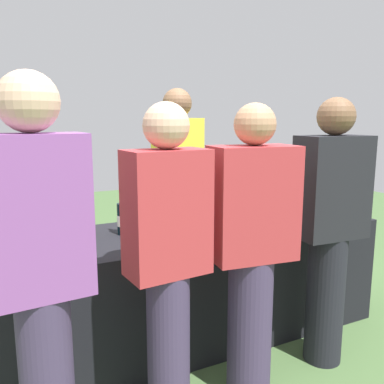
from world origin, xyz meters
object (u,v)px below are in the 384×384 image
Objects in this scene: guest_0 at (40,274)px; guest_3 at (330,225)px; wine_bottle_1 at (123,218)px; wine_glass_3 at (231,214)px; wine_bottle_2 at (274,199)px; wine_bottle_0 at (60,221)px; guest_2 at (252,247)px; wine_glass_0 at (84,235)px; wine_glass_2 at (194,219)px; wine_glass_5 at (291,206)px; wine_bottle_3 at (292,197)px; wine_glass_4 at (262,210)px; wine_glass_1 at (159,227)px; server_pouring at (178,186)px; guest_1 at (168,258)px.

guest_0 is 1.66m from guest_3.
wine_glass_3 is at bearing -13.61° from wine_bottle_1.
wine_bottle_2 is 0.18× the size of guest_3.
wine_bottle_0 is 0.20× the size of guest_2.
wine_glass_0 is 0.70m from wine_glass_2.
wine_bottle_2 is 2.13× the size of wine_glass_5.
guest_2 is at bearing -139.41° from wine_bottle_3.
wine_bottle_0 is 0.19× the size of guest_3.
wine_glass_3 is at bearing 4.75° from wine_glass_0.
wine_bottle_1 is at bearing 170.86° from wine_glass_4.
wine_glass_3 is 1.03× the size of wine_glass_4.
wine_glass_5 is at bearing 45.81° from guest_2.
wine_glass_1 is 0.83m from wine_glass_4.
guest_2 reaches higher than wine_glass_4.
guest_0 reaches higher than wine_glass_3.
server_pouring reaches higher than guest_3.
wine_bottle_0 is 1.80m from wine_bottle_3.
wine_glass_0 is 1.01m from wine_glass_3.
server_pouring is 1.07× the size of guest_3.
guest_0 is (-1.57, -0.71, 0.05)m from wine_glass_4.
wine_glass_4 is 0.08× the size of guest_3.
wine_bottle_0 is 1.03× the size of wine_bottle_1.
wine_glass_1 is 0.95m from server_pouring.
guest_2 is (0.76, -0.51, -0.03)m from wine_glass_0.
wine_bottle_2 is 0.80m from guest_3.
guest_1 is at bearing -107.95° from wine_glass_1.
wine_glass_0 is 0.09× the size of guest_3.
wine_glass_1 is (-1.10, -0.33, -0.02)m from wine_bottle_2.
wine_bottle_2 is at bearing 16.54° from wine_glass_1.
guest_0 is at bearing -115.76° from wine_glass_0.
wine_glass_5 is at bearing 21.24° from guest_1.
guest_2 reaches higher than wine_bottle_1.
guest_1 is (0.58, 0.10, -0.06)m from guest_0.
guest_2 is (-0.25, -0.60, -0.03)m from wine_glass_3.
guest_3 is at bearing -115.47° from wine_bottle_3.
wine_bottle_1 is 2.19× the size of wine_glass_3.
wine_glass_3 is at bearing 75.06° from guest_2.
guest_0 is (-0.74, -0.61, 0.05)m from wine_glass_1.
guest_2 is (0.32, -0.51, -0.02)m from wine_glass_1.
wine_bottle_0 is 2.25× the size of wine_glass_3.
wine_bottle_0 reaches higher than wine_glass_3.
guest_3 is (-0.16, -0.55, 0.00)m from wine_glass_5.
guest_0 is (-2.02, -0.93, 0.04)m from wine_bottle_3.
wine_glass_0 is at bearing -169.72° from wine_bottle_3.
wine_bottle_3 is 2.16× the size of wine_glass_0.
wine_glass_1 is 0.08× the size of guest_0.
server_pouring reaches higher than wine_bottle_1.
wine_glass_5 is 0.08× the size of guest_3.
wine_bottle_2 is 0.17× the size of server_pouring.
wine_bottle_0 is 1.06× the size of wine_bottle_2.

